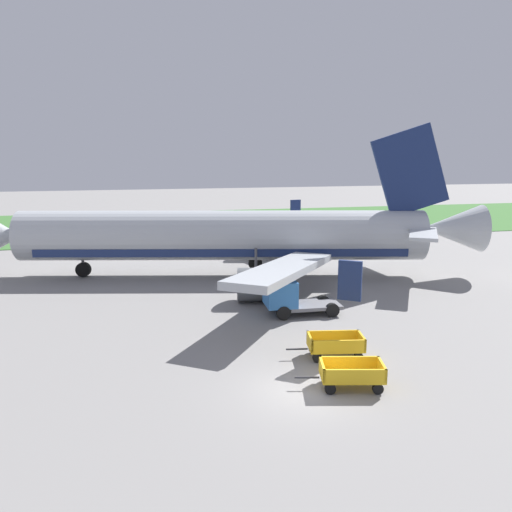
# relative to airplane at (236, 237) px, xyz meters

# --- Properties ---
(ground_plane) EXTENTS (220.00, 220.00, 0.00)m
(ground_plane) POSITION_rel_airplane_xyz_m (-0.95, -19.37, -3.05)
(ground_plane) COLOR gray
(grass_strip) EXTENTS (220.00, 28.00, 0.06)m
(grass_strip) POSITION_rel_airplane_xyz_m (-0.95, 28.96, -3.02)
(grass_strip) COLOR #3D7033
(grass_strip) RESTS_ON ground
(airplane) EXTENTS (37.43, 30.26, 11.34)m
(airplane) POSITION_rel_airplane_xyz_m (0.00, 0.00, 0.00)
(airplane) COLOR #B2B7BC
(airplane) RESTS_ON ground
(baggage_cart_nearest) EXTENTS (3.63, 1.90, 1.07)m
(baggage_cart_nearest) POSITION_rel_airplane_xyz_m (1.12, -19.53, -2.45)
(baggage_cart_nearest) COLOR gold
(baggage_cart_nearest) RESTS_ON ground
(baggage_cart_second_in_row) EXTENTS (3.62, 1.78, 1.07)m
(baggage_cart_second_in_row) POSITION_rel_airplane_xyz_m (1.63, -16.43, -2.45)
(baggage_cart_second_in_row) COLOR gold
(baggage_cart_second_in_row) RESTS_ON ground
(service_truck_beside_carts) EXTENTS (4.43, 2.12, 2.10)m
(service_truck_beside_carts) POSITION_rel_airplane_xyz_m (1.26, -9.86, -1.95)
(service_truck_beside_carts) COLOR slate
(service_truck_beside_carts) RESTS_ON ground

